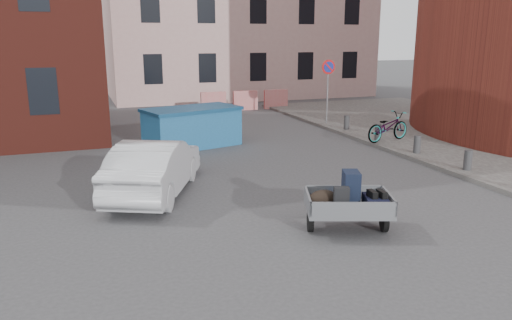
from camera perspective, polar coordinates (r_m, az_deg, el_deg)
name	(u,v)px	position (r m, az deg, el deg)	size (l,w,h in m)	color
ground	(284,213)	(10.83, 3.25, -6.10)	(120.00, 120.00, 0.00)	#38383A
sidewalk	(499,142)	(19.70, 26.07, 1.84)	(9.00, 24.00, 0.12)	#474442
no_parking_sign	(328,78)	(21.40, 8.23, 9.26)	(0.60, 0.09, 2.65)	gray
bollards	(417,144)	(16.55, 17.94, 1.71)	(0.22, 9.02, 0.55)	#3A3A3D
barriers	(245,100)	(25.89, -1.21, 6.83)	(4.70, 0.18, 1.00)	red
trailer	(348,202)	(9.81, 10.42, -4.72)	(1.88, 1.98, 1.20)	black
dumpster	(192,127)	(17.37, -7.32, 3.78)	(3.53, 2.47, 1.34)	#21649D
silver_car	(155,167)	(12.18, -11.52, -0.78)	(1.42, 4.08, 1.34)	silver
bicycle	(388,127)	(18.14, 14.83, 3.69)	(0.67, 1.92, 1.01)	black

